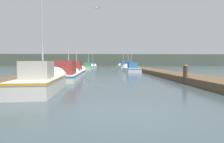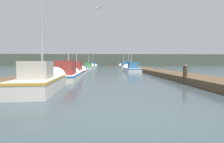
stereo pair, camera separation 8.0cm
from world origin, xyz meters
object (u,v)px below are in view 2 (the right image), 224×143
object	(u,v)px
mooring_piling_2	(69,70)
mooring_piling_3	(91,65)
fishing_boat_2	(77,71)
fishing_boat_4	(128,68)
fishing_boat_6	(124,66)
mooring_piling_0	(185,74)
fishing_boat_1	(69,74)
fishing_boat_3	(131,69)
seagull_lead	(97,8)
mooring_piling_1	(85,66)
fishing_boat_5	(89,67)
fishing_boat_7	(93,66)
channel_buoy	(109,66)
fishing_boat_0	(44,81)

from	to	relation	value
mooring_piling_2	mooring_piling_3	world-z (taller)	mooring_piling_3
mooring_piling_3	fishing_boat_2	bearing A→B (deg)	-87.99
fishing_boat_4	fishing_boat_6	bearing A→B (deg)	91.03
fishing_boat_2	mooring_piling_0	world-z (taller)	fishing_boat_2
fishing_boat_1	fishing_boat_3	world-z (taller)	fishing_boat_3
fishing_boat_6	seagull_lead	world-z (taller)	seagull_lead
mooring_piling_0	mooring_piling_1	size ratio (longest dim) A/B	1.25
fishing_boat_5	mooring_piling_3	world-z (taller)	fishing_boat_5
fishing_boat_4	mooring_piling_3	xyz separation A→B (m)	(-7.94, 18.42, 0.12)
fishing_boat_6	mooring_piling_3	size ratio (longest dim) A/B	4.34
fishing_boat_2	mooring_piling_3	xyz separation A→B (m)	(-1.02, 28.91, 0.16)
fishing_boat_7	seagull_lead	distance (m)	28.72
fishing_boat_5	channel_buoy	xyz separation A→B (m)	(4.04, 17.86, -0.27)
fishing_boat_3	mooring_piling_2	size ratio (longest dim) A/B	5.17
fishing_boat_4	mooring_piling_1	size ratio (longest dim) A/B	5.15
fishing_boat_3	seagull_lead	size ratio (longest dim) A/B	9.19
fishing_boat_7	channel_buoy	distance (m)	9.44
fishing_boat_0	fishing_boat_3	xyz separation A→B (m)	(6.75, 15.95, -0.07)
fishing_boat_0	fishing_boat_3	size ratio (longest dim) A/B	1.03
fishing_boat_7	channel_buoy	bearing A→B (deg)	68.70
fishing_boat_0	channel_buoy	distance (m)	42.82
fishing_boat_7	channel_buoy	world-z (taller)	fishing_boat_7
mooring_piling_3	mooring_piling_1	bearing A→B (deg)	-90.33
mooring_piling_0	channel_buoy	distance (m)	40.78
fishing_boat_0	fishing_boat_6	world-z (taller)	fishing_boat_6
channel_buoy	mooring_piling_0	bearing A→B (deg)	-84.05
fishing_boat_6	mooring_piling_2	xyz separation A→B (m)	(-8.23, -18.21, 0.04)
fishing_boat_4	mooring_piling_1	bearing A→B (deg)	141.97
fishing_boat_7	mooring_piling_2	bearing A→B (deg)	-90.22
fishing_boat_6	channel_buoy	size ratio (longest dim) A/B	5.08
fishing_boat_5	fishing_boat_3	bearing A→B (deg)	-48.64
fishing_boat_2	mooring_piling_3	size ratio (longest dim) A/B	4.27
seagull_lead	fishing_boat_0	bearing A→B (deg)	-95.42
fishing_boat_6	fishing_boat_7	world-z (taller)	fishing_boat_6
fishing_boat_3	fishing_boat_6	world-z (taller)	fishing_boat_6
fishing_boat_7	seagull_lead	size ratio (longest dim) A/B	9.82
fishing_boat_3	seagull_lead	xyz separation A→B (m)	(-4.30, -10.02, 5.50)
fishing_boat_2	fishing_boat_7	xyz separation A→B (m)	(0.07, 24.03, -0.05)
channel_buoy	fishing_boat_7	bearing A→B (deg)	-114.26
mooring_piling_2	fishing_boat_5	bearing A→B (deg)	85.33
fishing_boat_1	mooring_piling_2	distance (m)	6.10
mooring_piling_1	fishing_boat_7	bearing A→B (deg)	80.49
fishing_boat_1	seagull_lead	xyz separation A→B (m)	(2.31, 0.42, 5.44)
fishing_boat_0	seagull_lead	distance (m)	8.41
fishing_boat_1	fishing_boat_6	world-z (taller)	fishing_boat_6
fishing_boat_7	mooring_piling_0	distance (m)	32.96
fishing_boat_1	fishing_boat_2	xyz separation A→B (m)	(-0.07, 4.48, -0.04)
fishing_boat_1	fishing_boat_2	size ratio (longest dim) A/B	1.29
fishing_boat_1	seagull_lead	world-z (taller)	seagull_lead
fishing_boat_1	seagull_lead	size ratio (longest dim) A/B	11.26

